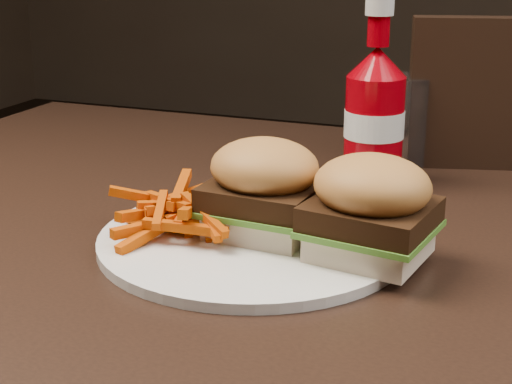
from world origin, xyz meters
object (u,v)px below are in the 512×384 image
(plate, at_px, (252,240))
(ketchup_bottle, at_px, (374,135))
(dining_table, at_px, (307,234))
(tumbler, at_px, (403,121))

(plate, bearing_deg, ketchup_bottle, 75.08)
(plate, bearing_deg, dining_table, 75.09)
(dining_table, distance_m, ketchup_bottle, 0.16)
(ketchup_bottle, relative_size, tumbler, 1.19)
(ketchup_bottle, bearing_deg, plate, -104.92)
(dining_table, height_order, plate, plate)
(dining_table, relative_size, plate, 4.10)
(dining_table, bearing_deg, tumbler, 78.32)
(plate, distance_m, ketchup_bottle, 0.24)
(dining_table, xyz_separation_m, tumbler, (0.05, 0.24, 0.08))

